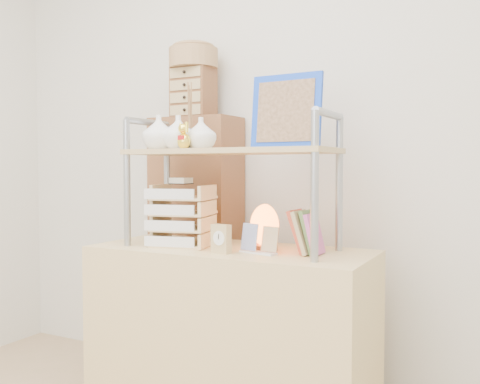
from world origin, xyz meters
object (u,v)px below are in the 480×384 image
object	(u,v)px
desk	(230,335)
cabinet	(196,247)
salt_lamp	(265,227)
letter_tray	(182,218)

from	to	relation	value
desk	cabinet	world-z (taller)	cabinet
desk	salt_lamp	bearing A→B (deg)	6.77
desk	letter_tray	world-z (taller)	letter_tray
desk	cabinet	bearing A→B (deg)	137.49
desk	letter_tray	distance (m)	0.54
cabinet	letter_tray	size ratio (longest dim) A/B	4.52
cabinet	salt_lamp	size ratio (longest dim) A/B	7.03
desk	letter_tray	xyz separation A→B (m)	(-0.23, -0.03, 0.49)
letter_tray	desk	bearing A→B (deg)	6.95
desk	salt_lamp	world-z (taller)	salt_lamp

